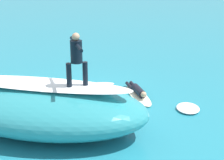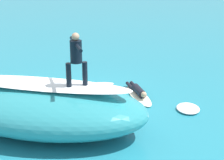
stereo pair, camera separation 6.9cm
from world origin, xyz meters
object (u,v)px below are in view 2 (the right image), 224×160
at_px(surfboard_riding, 77,87).
at_px(surfboard_paddling, 139,95).
at_px(surfer_riding, 76,56).
at_px(surfer_paddling, 138,90).

bearing_deg(surfboard_riding, surfboard_paddling, -141.12).
xyz_separation_m(surfboard_riding, surfer_riding, (0.00, 0.00, 0.90)).
relative_size(surfboard_riding, surfer_riding, 1.41).
distance_m(surfer_riding, surfer_paddling, 3.95).
bearing_deg(surfboard_paddling, surfer_paddling, -180.00).
xyz_separation_m(surfboard_riding, surfboard_paddling, (-1.25, -3.02, -1.37)).
height_order(surfer_riding, surfboard_paddling, surfer_riding).
distance_m(surfboard_riding, surfboard_paddling, 3.54).
xyz_separation_m(surfer_riding, surfboard_paddling, (-1.25, -3.02, -2.27)).
distance_m(surfboard_paddling, surfer_paddling, 0.20).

